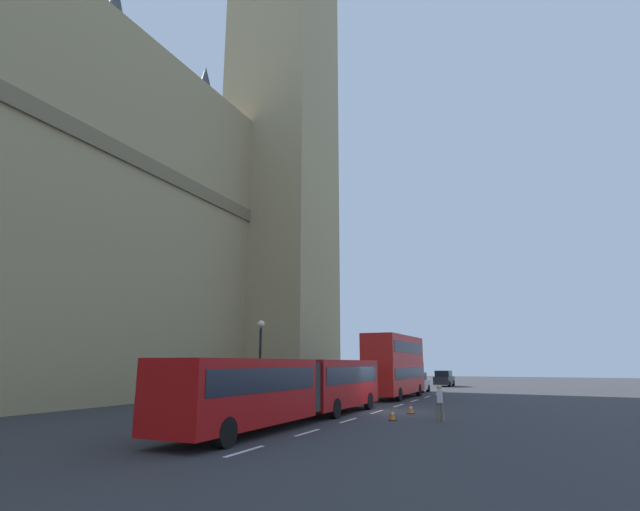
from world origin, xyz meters
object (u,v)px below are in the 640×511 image
at_px(sedan_trailing, 444,379).
at_px(sedan_lead, 416,383).
at_px(articulated_bus, 296,384).
at_px(double_decker_bus, 395,363).
at_px(pedestrian_near_cones, 440,402).
at_px(traffic_cone_west, 392,414).
at_px(traffic_cone_middle, 411,408).
at_px(clock_tower, 284,32).
at_px(street_lamp, 260,358).

bearing_deg(sedan_trailing, sedan_lead, 178.80).
xyz_separation_m(articulated_bus, double_decker_bus, (17.63, 0.00, 0.96)).
relative_size(double_decker_bus, pedestrian_near_cones, 5.94).
relative_size(traffic_cone_west, pedestrian_near_cones, 0.34).
relative_size(double_decker_bus, sedan_trailing, 2.28).
bearing_deg(traffic_cone_middle, traffic_cone_west, 179.07).
relative_size(clock_tower, traffic_cone_middle, 137.83).
distance_m(sedan_trailing, traffic_cone_middle, 33.40).
distance_m(double_decker_bus, sedan_lead, 8.51).
xyz_separation_m(traffic_cone_west, traffic_cone_middle, (3.52, -0.06, 0.00)).
height_order(sedan_trailing, traffic_cone_middle, sedan_trailing).
height_order(traffic_cone_west, street_lamp, street_lamp).
xyz_separation_m(street_lamp, pedestrian_near_cones, (-0.86, -10.69, -2.14)).
distance_m(clock_tower, double_decker_bus, 42.08).
bearing_deg(double_decker_bus, pedestrian_near_cones, -156.75).
distance_m(double_decker_bus, traffic_cone_west, 15.71).
distance_m(sedan_lead, sedan_trailing, 13.34).
xyz_separation_m(articulated_bus, sedan_lead, (25.94, 0.27, -0.83)).
distance_m(traffic_cone_west, pedestrian_near_cones, 2.39).
relative_size(sedan_lead, traffic_cone_middle, 7.59).
height_order(articulated_bus, pedestrian_near_cones, articulated_bus).
relative_size(clock_tower, traffic_cone_west, 137.83).
relative_size(clock_tower, sedan_trailing, 18.17).
xyz_separation_m(articulated_bus, pedestrian_near_cones, (3.22, -6.19, -0.83)).
bearing_deg(articulated_bus, double_decker_bus, 0.01).
bearing_deg(pedestrian_near_cones, sedan_lead, 15.86).
relative_size(sedan_lead, traffic_cone_west, 7.59).
height_order(sedan_lead, traffic_cone_west, sedan_lead).
bearing_deg(pedestrian_near_cones, double_decker_bus, 23.25).
bearing_deg(articulated_bus, sedan_lead, 0.60).
bearing_deg(sedan_lead, traffic_cone_middle, -167.78).
height_order(double_decker_bus, traffic_cone_west, double_decker_bus).
xyz_separation_m(sedan_lead, traffic_cone_west, (-23.33, -4.23, -0.63)).
xyz_separation_m(sedan_lead, pedestrian_near_cones, (-22.72, -6.46, -0.00)).
height_order(traffic_cone_west, pedestrian_near_cones, pedestrian_near_cones).
distance_m(clock_tower, pedestrian_near_cones, 50.01).
distance_m(traffic_cone_middle, street_lamp, 9.20).
bearing_deg(sedan_lead, traffic_cone_west, -169.71).
xyz_separation_m(articulated_bus, sedan_trailing, (39.28, -0.01, -0.83)).
bearing_deg(sedan_lead, street_lamp, 169.03).
xyz_separation_m(articulated_bus, street_lamp, (4.08, 4.51, 1.31)).
distance_m(articulated_bus, traffic_cone_middle, 7.48).
bearing_deg(pedestrian_near_cones, clock_tower, 44.96).
xyz_separation_m(sedan_lead, street_lamp, (-21.86, 4.24, 2.14)).
bearing_deg(clock_tower, pedestrian_near_cones, -135.04).
relative_size(double_decker_bus, traffic_cone_middle, 17.30).
height_order(double_decker_bus, pedestrian_near_cones, double_decker_bus).
height_order(clock_tower, traffic_cone_middle, clock_tower).
height_order(articulated_bus, traffic_cone_west, articulated_bus).
xyz_separation_m(double_decker_bus, traffic_cone_west, (-15.01, -3.97, -2.43)).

